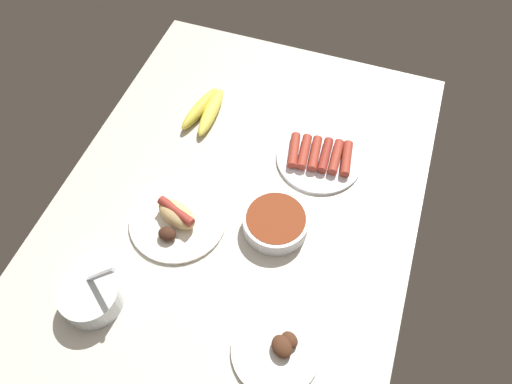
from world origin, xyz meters
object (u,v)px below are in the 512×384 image
at_px(plate_sausages, 320,157).
at_px(bowl_coleslaw, 91,296).
at_px(bowl_chili, 276,222).
at_px(plate_hotdog_assembled, 177,218).
at_px(plate_grilled_meat, 277,349).
at_px(banana_bunch, 205,110).

relative_size(plate_sausages, bowl_coleslaw, 1.52).
xyz_separation_m(bowl_chili, plate_hotdog_assembled, (-0.06, 0.23, -0.01)).
relative_size(plate_sausages, plate_grilled_meat, 1.22).
height_order(plate_sausages, bowl_coleslaw, bowl_coleslaw).
relative_size(plate_sausages, banana_bunch, 1.25).
bearing_deg(plate_sausages, bowl_coleslaw, 145.87).
bearing_deg(plate_hotdog_assembled, plate_grilled_meat, -123.82).
height_order(plate_sausages, plate_hotdog_assembled, plate_hotdog_assembled).
distance_m(bowl_coleslaw, bowl_chili, 0.45).
distance_m(bowl_chili, plate_grilled_meat, 0.30).
distance_m(banana_bunch, plate_hotdog_assembled, 0.36).
relative_size(banana_bunch, plate_grilled_meat, 0.98).
bearing_deg(bowl_coleslaw, plate_sausages, -34.13).
relative_size(bowl_coleslaw, plate_hotdog_assembled, 0.63).
bearing_deg(bowl_chili, plate_grilled_meat, -161.47).
relative_size(bowl_chili, plate_grilled_meat, 0.84).
bearing_deg(bowl_coleslaw, plate_hotdog_assembled, -20.02).
bearing_deg(bowl_coleslaw, plate_grilled_meat, -85.73).
relative_size(plate_sausages, bowl_chili, 1.45).
distance_m(bowl_coleslaw, plate_hotdog_assembled, 0.27).
xyz_separation_m(banana_bunch, plate_hotdog_assembled, (-0.35, -0.07, -0.00)).
bearing_deg(plate_grilled_meat, plate_hotdog_assembled, 56.18).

